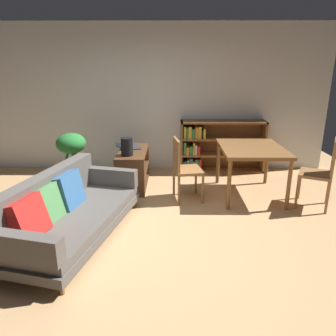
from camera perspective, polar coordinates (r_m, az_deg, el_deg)
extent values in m
plane|color=tan|center=(3.95, -6.29, -11.72)|extent=(8.16, 8.16, 0.00)
cube|color=silver|center=(6.15, -3.77, 12.27)|extent=(6.80, 0.10, 2.70)
cylinder|color=brown|center=(4.61, -6.13, -6.43)|extent=(0.04, 0.04, 0.11)
cylinder|color=brown|center=(3.16, -18.49, -19.89)|extent=(0.04, 0.04, 0.11)
cylinder|color=brown|center=(4.91, -14.53, -5.39)|extent=(0.04, 0.04, 0.11)
cube|color=#56514C|center=(3.95, -16.15, -9.74)|extent=(1.32, 2.19, 0.10)
cube|color=#56514C|center=(3.91, -16.28, -8.44)|extent=(1.27, 2.10, 0.10)
cube|color=#56514C|center=(3.98, -21.00, -4.13)|extent=(0.63, 1.95, 0.45)
cube|color=#56514C|center=(4.62, -10.68, -1.54)|extent=(0.85, 0.33, 0.25)
cube|color=#56514C|center=(3.15, -25.29, -12.62)|extent=(0.85, 0.33, 0.25)
cube|color=red|center=(3.49, -23.82, -8.25)|extent=(0.35, 0.46, 0.44)
cube|color=#4C894C|center=(3.76, -20.77, -6.14)|extent=(0.29, 0.43, 0.41)
cube|color=#336093|center=(4.06, -17.37, -3.85)|extent=(0.33, 0.46, 0.44)
cube|color=#56351E|center=(5.85, -5.66, 1.51)|extent=(0.45, 0.04, 0.61)
cube|color=#56351E|center=(4.87, -6.92, -1.90)|extent=(0.45, 0.04, 0.61)
cube|color=#56351E|center=(5.37, -6.22, -0.34)|extent=(0.45, 1.04, 0.04)
cube|color=#56351E|center=(5.28, -6.34, 2.91)|extent=(0.45, 1.08, 0.04)
cube|color=#56351E|center=(5.45, -6.13, -2.90)|extent=(0.45, 1.04, 0.04)
cube|color=#333338|center=(5.47, -6.14, 3.73)|extent=(0.28, 0.36, 0.02)
cube|color=black|center=(5.44, -8.30, 3.97)|extent=(0.26, 0.34, 0.06)
cylinder|color=black|center=(4.96, -7.37, 3.81)|extent=(0.19, 0.19, 0.28)
cylinder|color=slate|center=(4.95, -7.40, 4.44)|extent=(0.10, 0.10, 0.01)
cylinder|color=brown|center=(5.55, -16.40, -2.39)|extent=(0.26, 0.26, 0.18)
cylinder|color=#287A33|center=(5.44, -15.33, 0.90)|extent=(0.31, 0.10, 0.50)
cylinder|color=#287A33|center=(5.54, -15.67, 0.85)|extent=(0.17, 0.24, 0.44)
cylinder|color=#287A33|center=(5.55, -16.77, 0.28)|extent=(0.12, 0.19, 0.35)
cylinder|color=#287A33|center=(5.49, -17.43, 0.16)|extent=(0.19, 0.04, 0.36)
cylinder|color=#287A33|center=(5.35, -17.95, 0.96)|extent=(0.19, 0.29, 0.60)
cylinder|color=#287A33|center=(5.36, -16.26, 0.69)|extent=(0.18, 0.20, 0.52)
ellipsoid|color=#287A33|center=(5.37, -17.01, 4.26)|extent=(0.47, 0.47, 0.33)
cylinder|color=brown|center=(5.49, 8.98, 0.92)|extent=(0.06, 0.06, 0.73)
cylinder|color=brown|center=(4.49, 10.88, -3.05)|extent=(0.06, 0.06, 0.73)
cylinder|color=brown|center=(5.68, 17.30, 0.86)|extent=(0.06, 0.06, 0.73)
cylinder|color=brown|center=(4.71, 20.87, -2.94)|extent=(0.06, 0.06, 0.73)
cube|color=brown|center=(4.97, 14.81, 3.38)|extent=(0.93, 1.17, 0.05)
cylinder|color=olive|center=(5.05, 5.02, -2.14)|extent=(0.04, 0.04, 0.44)
cylinder|color=olive|center=(4.68, 6.24, -3.85)|extent=(0.04, 0.04, 0.44)
cylinder|color=olive|center=(4.98, 1.06, -2.36)|extent=(0.04, 0.04, 0.44)
cylinder|color=olive|center=(4.60, 1.97, -4.13)|extent=(0.04, 0.04, 0.44)
cube|color=olive|center=(4.74, 3.62, -0.37)|extent=(0.46, 0.51, 0.04)
cube|color=olive|center=(4.64, 1.54, 2.44)|extent=(0.10, 0.41, 0.46)
cylinder|color=olive|center=(4.84, 22.14, -4.18)|extent=(0.04, 0.04, 0.47)
cylinder|color=olive|center=(5.22, 22.56, -2.69)|extent=(0.04, 0.04, 0.47)
cylinder|color=olive|center=(4.84, 26.72, -4.82)|extent=(0.04, 0.04, 0.47)
cylinder|color=olive|center=(5.21, 26.80, -3.28)|extent=(0.04, 0.04, 0.47)
cube|color=olive|center=(4.94, 24.93, -0.98)|extent=(0.57, 0.58, 0.04)
cube|color=olive|center=(4.87, 27.61, 1.70)|extent=(0.20, 0.37, 0.50)
cube|color=brown|center=(6.06, 2.42, 3.90)|extent=(0.04, 0.34, 0.97)
cube|color=brown|center=(6.30, 16.67, 3.70)|extent=(0.04, 0.34, 0.97)
cube|color=brown|center=(6.04, 9.91, 8.13)|extent=(1.58, 0.34, 0.04)
cube|color=brown|center=(6.26, 9.46, -0.32)|extent=(1.58, 0.34, 0.04)
cube|color=brown|center=(6.28, 9.48, 4.16)|extent=(1.55, 0.04, 0.97)
cube|color=brown|center=(6.17, 9.61, 2.43)|extent=(1.55, 0.32, 0.04)
cube|color=brown|center=(6.10, 9.76, 5.24)|extent=(1.55, 0.32, 0.04)
cube|color=#2D5199|center=(6.13, 3.04, 0.55)|extent=(0.06, 0.22, 0.18)
cube|color=gold|center=(6.14, 3.58, 0.70)|extent=(0.03, 0.26, 0.20)
cube|color=#2D5199|center=(6.13, 4.11, 0.83)|extent=(0.06, 0.23, 0.24)
cube|color=gold|center=(6.14, 4.61, 0.55)|extent=(0.04, 0.24, 0.17)
cube|color=#337F47|center=(6.14, 5.13, 0.71)|extent=(0.06, 0.21, 0.21)
cube|color=red|center=(6.15, 5.70, 0.76)|extent=(0.04, 0.26, 0.22)
cube|color=#337F47|center=(6.04, 3.02, 3.67)|extent=(0.05, 0.23, 0.24)
cube|color=orange|center=(6.07, 3.53, 3.27)|extent=(0.05, 0.28, 0.15)
cube|color=#337F47|center=(6.05, 4.12, 3.30)|extent=(0.05, 0.22, 0.16)
cube|color=gold|center=(6.06, 4.60, 3.64)|extent=(0.03, 0.27, 0.23)
cube|color=silver|center=(6.06, 4.98, 3.39)|extent=(0.03, 0.24, 0.18)
cube|color=red|center=(6.07, 5.46, 3.33)|extent=(0.05, 0.26, 0.16)
cube|color=gold|center=(5.97, 3.02, 6.47)|extent=(0.04, 0.23, 0.22)
cube|color=#337F47|center=(5.98, 3.41, 6.35)|extent=(0.04, 0.22, 0.20)
cube|color=gold|center=(5.98, 3.92, 6.47)|extent=(0.06, 0.26, 0.22)
cube|color=#337F47|center=(5.99, 4.51, 6.26)|extent=(0.05, 0.24, 0.18)
cube|color=orange|center=(5.98, 5.11, 6.40)|extent=(0.05, 0.22, 0.21)
cube|color=gold|center=(6.00, 5.66, 6.45)|extent=(0.06, 0.25, 0.22)
cube|color=black|center=(6.00, 6.11, 6.13)|extent=(0.03, 0.23, 0.15)
cube|color=gold|center=(6.01, 6.48, 6.29)|extent=(0.04, 0.28, 0.19)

